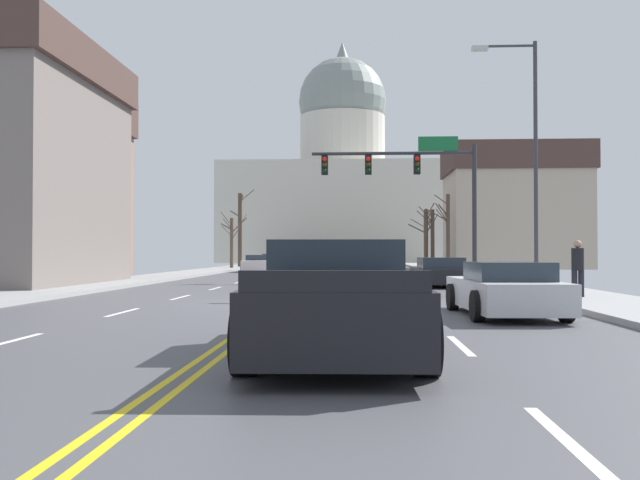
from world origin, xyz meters
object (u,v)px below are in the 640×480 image
street_lamp_right (528,143)px  sedan_oncoming_00 (292,268)px  sedan_oncoming_01 (258,264)px  sedan_oncoming_02 (273,262)px  sedan_near_02 (505,290)px  sedan_near_01 (355,279)px  signal_gantry (415,176)px  pickup_truck_near_03 (336,301)px  sedan_near_00 (439,273)px  pedestrian_00 (578,266)px

street_lamp_right → sedan_oncoming_00: (-9.56, 13.54, -4.66)m
sedan_oncoming_01 → sedan_oncoming_02: size_ratio=1.01×
street_lamp_right → sedan_near_02: (-2.72, -8.78, -4.64)m
sedan_near_01 → sedan_oncoming_00: size_ratio=1.06×
signal_gantry → sedan_oncoming_01: bearing=123.2°
street_lamp_right → pickup_truck_near_03: 16.36m
signal_gantry → pickup_truck_near_03: size_ratio=1.42×
sedan_near_00 → pickup_truck_near_03: pickup_truck_near_03 is taller
sedan_near_01 → sedan_oncoming_00: (-3.53, 16.23, -0.01)m
pickup_truck_near_03 → pedestrian_00: (6.53, 9.97, 0.30)m
pedestrian_00 → sedan_near_01: bearing=164.3°
pickup_truck_near_03 → sedan_oncoming_02: bearing=98.0°
sedan_oncoming_02 → street_lamp_right: bearing=-68.7°
sedan_oncoming_01 → pedestrian_00: size_ratio=2.69×
sedan_near_02 → sedan_oncoming_02: bearing=103.7°
sedan_oncoming_00 → sedan_near_02: bearing=-73.0°
sedan_oncoming_01 → pedestrian_00: bearing=-64.9°
sedan_near_00 → sedan_near_02: bearing=-90.5°
signal_gantry → sedan_oncoming_01: (-9.78, 14.96, -4.49)m
sedan_near_00 → sedan_oncoming_01: (-10.33, 19.84, 0.01)m
signal_gantry → sedan_near_01: size_ratio=1.69×
sedan_near_01 → sedan_oncoming_02: 36.77m
sedan_near_01 → sedan_oncoming_02: (-7.01, 36.10, 0.03)m
sedan_near_02 → pedestrian_00: pedestrian_00 is taller
signal_gantry → street_lamp_right: street_lamp_right is taller
sedan_oncoming_02 → sedan_near_01: bearing=-79.0°
sedan_near_02 → signal_gantry: bearing=91.4°
sedan_oncoming_00 → street_lamp_right: bearing=-54.8°
street_lamp_right → sedan_near_00: street_lamp_right is taller
sedan_oncoming_01 → signal_gantry: bearing=-56.8°
pickup_truck_near_03 → pedestrian_00: bearing=56.8°
signal_gantry → sedan_near_00: 6.65m
pickup_truck_near_03 → sedan_oncoming_00: (-3.28, 27.97, -0.18)m
sedan_near_02 → sedan_oncoming_02: size_ratio=1.06×
sedan_near_02 → sedan_oncoming_01: 34.07m
sedan_oncoming_00 → sedan_oncoming_01: size_ratio=1.03×
pickup_truck_near_03 → signal_gantry: bearing=82.3°
sedan_oncoming_01 → pedestrian_00: 31.11m
street_lamp_right → pedestrian_00: street_lamp_right is taller
signal_gantry → sedan_oncoming_02: 26.94m
signal_gantry → sedan_near_02: bearing=-88.6°
sedan_near_01 → pickup_truck_near_03: (-0.25, -11.74, 0.17)m
street_lamp_right → sedan_near_01: bearing=-156.0°
sedan_oncoming_02 → pedestrian_00: (13.29, -37.87, 0.44)m
sedan_near_00 → sedan_oncoming_02: sedan_oncoming_02 is taller
sedan_oncoming_00 → pedestrian_00: (9.81, -18.00, 0.48)m
sedan_near_00 → sedan_near_01: size_ratio=0.93×
sedan_near_00 → pedestrian_00: size_ratio=2.73×
sedan_oncoming_02 → pedestrian_00: size_ratio=2.67×
sedan_near_00 → pickup_truck_near_03: 18.68m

